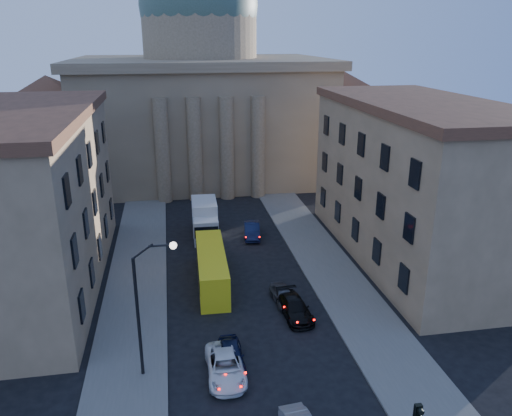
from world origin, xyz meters
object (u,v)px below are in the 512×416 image
(car_left_near, at_px, (231,355))
(city_bus, at_px, (212,267))
(box_truck, at_px, (205,220))
(street_lamp, at_px, (146,299))

(car_left_near, bearing_deg, city_bus, 91.66)
(car_left_near, bearing_deg, box_truck, 90.39)
(car_left_near, bearing_deg, street_lamp, -176.68)
(car_left_near, height_order, city_bus, city_bus)
(city_bus, bearing_deg, street_lamp, -110.92)
(street_lamp, distance_m, box_truck, 23.29)
(city_bus, bearing_deg, box_truck, 90.23)
(street_lamp, bearing_deg, city_bus, 67.34)
(city_bus, distance_m, box_truck, 10.93)
(car_left_near, distance_m, city_bus, 11.31)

